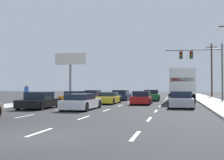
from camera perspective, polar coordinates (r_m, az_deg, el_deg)
The scene contains 18 objects.
ground_plane at distance 33.84m, azimuth 4.52°, elevation -4.10°, with size 140.00×140.00×0.00m, color #2B2B2D.
sidewalk_right at distance 28.75m, azimuth 19.92°, elevation -4.37°, with size 2.88×80.00×0.14m, color #B2AFA8.
sidewalk_left at distance 31.38m, azimuth -12.20°, elevation -4.16°, with size 2.88×80.00×0.14m, color #B2AFA8.
lane_markings at distance 32.34m, azimuth 4.14°, elevation -4.22°, with size 6.94×57.00×0.01m.
car_maroon at distance 35.90m, azimuth -3.69°, elevation -3.06°, with size 1.84×4.51×1.22m.
car_orange at distance 28.75m, azimuth -7.32°, elevation -3.48°, with size 1.93×4.49×1.20m.
car_black at distance 22.21m, azimuth -14.13°, elevation -4.06°, with size 2.06×4.25×1.24m.
car_navy at distance 35.20m, azimuth 1.76°, elevation -3.07°, with size 2.00×4.26×1.24m.
car_yellow at distance 27.99m, azimuth -0.68°, elevation -3.61°, with size 1.84×4.46×1.10m.
car_white at distance 20.63m, azimuth -6.05°, elevation -4.36°, with size 1.94×4.56×1.13m.
car_green at distance 34.61m, azimuth 7.78°, elevation -3.06°, with size 2.05×4.36×1.28m.
car_red at distance 27.03m, azimuth 5.88°, elevation -3.59°, with size 1.87×4.12×1.23m.
box_truck at distance 32.03m, azimuth 13.47°, elevation -0.69°, with size 2.70×9.08×3.40m.
car_silver at distance 23.28m, azimuth 13.44°, elevation -3.86°, with size 1.88×4.62×1.27m.
traffic_signal_mast at distance 39.03m, azimuth 16.68°, elevation 3.91°, with size 7.19×0.69×7.13m.
utility_pole_far at distance 52.53m, azimuth 19.06°, elevation 2.04°, with size 1.80×0.28×9.09m.
roadside_billboard at distance 46.58m, azimuth -8.22°, elevation 3.04°, with size 5.21×0.36×7.03m.
pedestrian_near_corner at distance 27.50m, azimuth -16.53°, elevation -2.62°, with size 0.38×0.38×1.70m.
Camera 1 is at (4.72, -8.47, 1.60)m, focal length 46.36 mm.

